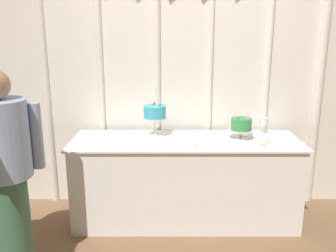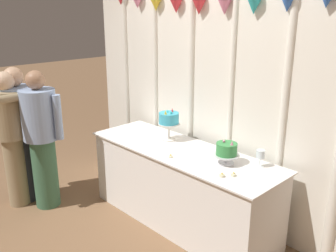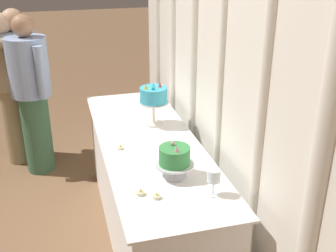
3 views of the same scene
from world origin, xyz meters
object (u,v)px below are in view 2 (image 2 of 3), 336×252
(tealight_far_left, at_px, (171,157))
(guest_man_pink_jacket, at_px, (41,136))
(tealight_near_left, at_px, (222,175))
(cake_table, at_px, (181,187))
(guest_man_dark_suit, at_px, (20,131))
(guest_girl_blue_dress, at_px, (11,134))
(cake_display_nearleft, at_px, (169,120))
(tealight_near_right, at_px, (234,175))
(wine_glass, at_px, (260,155))
(cake_display_nearright, at_px, (226,151))

(tealight_far_left, relative_size, guest_man_pink_jacket, 0.03)
(tealight_near_left, bearing_deg, cake_table, 163.29)
(guest_man_dark_suit, bearing_deg, tealight_near_left, 18.00)
(tealight_near_left, relative_size, guest_girl_blue_dress, 0.03)
(cake_display_nearleft, relative_size, tealight_near_left, 7.06)
(tealight_near_right, bearing_deg, cake_table, 170.60)
(tealight_near_left, xyz_separation_m, guest_girl_blue_dress, (-2.17, -0.84, 0.02))
(tealight_far_left, distance_m, guest_girl_blue_dress, 1.79)
(wine_glass, relative_size, guest_man_dark_suit, 0.10)
(guest_man_pink_jacket, bearing_deg, guest_girl_blue_dress, -138.17)
(tealight_far_left, relative_size, tealight_near_left, 0.84)
(tealight_far_left, xyz_separation_m, guest_man_pink_jacket, (-1.34, -0.60, 0.01))
(cake_display_nearleft, xyz_separation_m, guest_man_pink_jacket, (-0.99, -0.92, -0.20))
(cake_display_nearleft, relative_size, guest_girl_blue_dress, 0.22)
(wine_glass, relative_size, tealight_near_left, 3.29)
(cake_display_nearleft, height_order, guest_man_pink_jacket, guest_man_pink_jacket)
(cake_table, bearing_deg, guest_girl_blue_dress, -145.79)
(cake_table, bearing_deg, cake_display_nearleft, 159.62)
(cake_display_nearright, height_order, guest_man_pink_jacket, guest_man_pink_jacket)
(cake_display_nearright, xyz_separation_m, guest_man_dark_suit, (-2.07, -0.96, -0.10))
(tealight_far_left, height_order, guest_man_dark_suit, guest_man_dark_suit)
(cake_display_nearright, bearing_deg, cake_table, -175.28)
(wine_glass, bearing_deg, cake_display_nearright, -148.67)
(wine_glass, xyz_separation_m, guest_man_pink_jacket, (-2.02, -1.00, -0.10))
(cake_table, bearing_deg, tealight_near_left, -16.71)
(tealight_near_right, relative_size, guest_man_pink_jacket, 0.03)
(cake_display_nearleft, height_order, guest_girl_blue_dress, guest_girl_blue_dress)
(cake_table, bearing_deg, wine_glass, 14.32)
(tealight_far_left, bearing_deg, guest_girl_blue_dress, -152.59)
(tealight_near_left, relative_size, tealight_near_right, 1.08)
(tealight_near_right, distance_m, guest_girl_blue_dress, 2.41)
(tealight_far_left, bearing_deg, cake_display_nearright, 29.98)
(cake_display_nearright, bearing_deg, guest_man_pink_jacket, -154.34)
(guest_man_pink_jacket, relative_size, guest_girl_blue_dress, 1.01)
(cake_display_nearright, xyz_separation_m, guest_man_pink_jacket, (-1.78, -0.85, -0.11))
(wine_glass, height_order, tealight_near_left, wine_glass)
(cake_display_nearleft, xyz_separation_m, cake_display_nearright, (0.79, -0.06, -0.10))
(wine_glass, bearing_deg, tealight_near_right, -98.42)
(cake_display_nearleft, distance_m, tealight_near_left, 1.00)
(cake_display_nearleft, bearing_deg, tealight_near_left, -17.85)
(tealight_near_left, bearing_deg, wine_glass, 74.80)
(tealight_near_right, xyz_separation_m, guest_man_dark_suit, (-2.27, -0.80, 0.01))
(cake_display_nearleft, height_order, tealight_near_left, cake_display_nearleft)
(cake_table, relative_size, wine_glass, 13.27)
(wine_glass, distance_m, tealight_near_right, 0.33)
(cake_display_nearright, relative_size, tealight_near_left, 4.88)
(tealight_near_right, bearing_deg, tealight_far_left, -171.60)
(cake_table, distance_m, guest_girl_blue_dress, 1.89)
(guest_man_dark_suit, bearing_deg, cake_display_nearright, 24.73)
(tealight_near_left, distance_m, tealight_near_right, 0.10)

